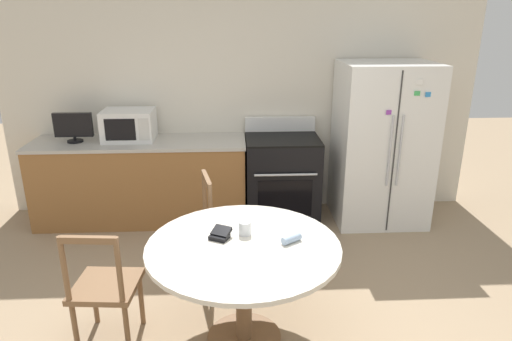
% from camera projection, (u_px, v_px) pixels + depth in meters
% --- Properties ---
extents(back_wall, '(5.20, 0.10, 2.60)m').
position_uv_depth(back_wall, '(241.00, 96.00, 5.04)').
color(back_wall, silver).
rests_on(back_wall, ground_plane).
extents(kitchen_counter, '(2.24, 0.64, 0.90)m').
position_uv_depth(kitchen_counter, '(142.00, 181.00, 4.93)').
color(kitchen_counter, '#936033').
rests_on(kitchen_counter, ground_plane).
extents(refrigerator, '(0.95, 0.79, 1.70)m').
position_uv_depth(refrigerator, '(382.00, 144.00, 4.83)').
color(refrigerator, white).
rests_on(refrigerator, ground_plane).
extents(oven_range, '(0.78, 0.68, 1.08)m').
position_uv_depth(oven_range, '(282.00, 178.00, 4.97)').
color(oven_range, black).
rests_on(oven_range, ground_plane).
extents(microwave, '(0.53, 0.40, 0.32)m').
position_uv_depth(microwave, '(129.00, 125.00, 4.77)').
color(microwave, white).
rests_on(microwave, kitchen_counter).
extents(countertop_tv, '(0.39, 0.16, 0.31)m').
position_uv_depth(countertop_tv, '(73.00, 126.00, 4.68)').
color(countertop_tv, black).
rests_on(countertop_tv, kitchen_counter).
extents(dining_table, '(1.28, 1.28, 0.75)m').
position_uv_depth(dining_table, '(243.00, 262.00, 3.02)').
color(dining_table, beige).
rests_on(dining_table, ground_plane).
extents(dining_chair_left, '(0.45, 0.45, 0.90)m').
position_uv_depth(dining_chair_left, '(105.00, 288.00, 3.06)').
color(dining_chair_left, brown).
rests_on(dining_chair_left, ground_plane).
extents(dining_chair_far, '(0.49, 0.49, 0.90)m').
position_uv_depth(dining_chair_far, '(227.00, 225.00, 3.94)').
color(dining_chair_far, brown).
rests_on(dining_chair_far, ground_plane).
extents(candle_glass, '(0.09, 0.09, 0.09)m').
position_uv_depth(candle_glass, '(245.00, 229.00, 3.10)').
color(candle_glass, silver).
rests_on(candle_glass, dining_table).
extents(folded_napkin, '(0.15, 0.12, 0.05)m').
position_uv_depth(folded_napkin, '(291.00, 239.00, 3.00)').
color(folded_napkin, '#A3BCDB').
rests_on(folded_napkin, dining_table).
extents(wallet, '(0.16, 0.17, 0.07)m').
position_uv_depth(wallet, '(220.00, 234.00, 3.05)').
color(wallet, black).
rests_on(wallet, dining_table).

